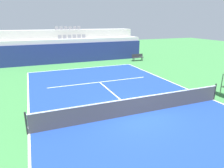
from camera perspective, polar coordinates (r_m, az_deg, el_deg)
ground_plane at (r=11.13m, az=7.15°, el=-8.39°), size 80.00×80.00×0.00m
court_surface at (r=11.13m, az=7.15°, el=-8.36°), size 11.00×24.00×0.01m
baseline_far at (r=21.79m, az=-8.18°, el=4.44°), size 11.00×0.10×0.00m
sideline_left at (r=9.95m, az=-22.32°, el=-12.87°), size 0.10×24.00×0.00m
sideline_right at (r=14.41m, az=26.55°, el=-4.00°), size 0.10×24.00×0.00m
service_line_far at (r=16.62m, az=-3.52°, el=0.54°), size 8.26×0.10×0.00m
centre_service_line at (r=13.77m, az=0.73°, el=-3.03°), size 0.10×6.40×0.00m
back_wall at (r=24.88m, az=-10.25°, el=8.61°), size 17.21×0.30×2.30m
stands_tier_lower at (r=26.16m, az=-10.91°, el=9.49°), size 17.21×2.40×2.75m
stands_tier_upper at (r=28.45m, az=-11.94°, el=11.02°), size 17.21×2.40×3.72m
seating_row_lower at (r=26.10m, az=-11.14°, el=12.77°), size 3.41×0.44×0.44m
seating_row_upper at (r=28.41m, az=-12.23°, el=15.01°), size 3.41×0.44×0.44m
tennis_net at (r=10.92m, az=7.25°, el=-5.98°), size 11.08×0.08×1.07m
player_bench at (r=25.79m, az=7.22°, el=7.60°), size 1.50×0.40×0.85m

